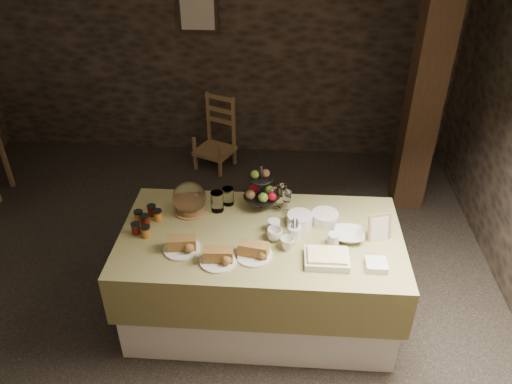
# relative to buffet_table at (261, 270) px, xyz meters

# --- Properties ---
(ground_plane) EXTENTS (5.50, 5.00, 0.01)m
(ground_plane) POSITION_rel_buffet_table_xyz_m (-0.71, 0.26, -0.47)
(ground_plane) COLOR black
(ground_plane) RESTS_ON ground
(room_shell) EXTENTS (5.52, 5.02, 2.60)m
(room_shell) POSITION_rel_buffet_table_xyz_m (-0.71, 0.26, 1.09)
(room_shell) COLOR black
(room_shell) RESTS_ON ground
(buffet_table) EXTENTS (2.05, 1.09, 0.81)m
(buffet_table) POSITION_rel_buffet_table_xyz_m (0.00, 0.00, 0.00)
(buffet_table) COLOR white
(buffet_table) RESTS_ON ground_plane
(chair) EXTENTS (0.52, 0.51, 0.67)m
(chair) POSITION_rel_buffet_table_xyz_m (-0.68, 2.36, -0.09)
(chair) COLOR olive
(chair) RESTS_ON ground_plane
(timber_column) EXTENTS (0.30, 0.30, 2.60)m
(timber_column) POSITION_rel_buffet_table_xyz_m (1.46, 1.71, 0.83)
(timber_column) COLOR black
(timber_column) RESTS_ON ground_plane
(framed_picture) EXTENTS (0.45, 0.04, 0.55)m
(framed_picture) POSITION_rel_buffet_table_xyz_m (-0.86, 2.72, 1.28)
(framed_picture) COLOR black
(framed_picture) RESTS_ON room_shell
(plate_stack_a) EXTENTS (0.19, 0.19, 0.10)m
(plate_stack_a) POSITION_rel_buffet_table_xyz_m (0.28, 0.12, 0.40)
(plate_stack_a) COLOR silver
(plate_stack_a) RESTS_ON buffet_table
(plate_stack_b) EXTENTS (0.20, 0.20, 0.08)m
(plate_stack_b) POSITION_rel_buffet_table_xyz_m (0.47, 0.18, 0.39)
(plate_stack_b) COLOR silver
(plate_stack_b) RESTS_ON buffet_table
(cutlery_holder) EXTENTS (0.10, 0.10, 0.12)m
(cutlery_holder) POSITION_rel_buffet_table_xyz_m (0.24, -0.05, 0.41)
(cutlery_holder) COLOR silver
(cutlery_holder) RESTS_ON buffet_table
(cup_a) EXTENTS (0.12, 0.12, 0.09)m
(cup_a) POSITION_rel_buffet_table_xyz_m (0.10, -0.05, 0.39)
(cup_a) COLOR silver
(cup_a) RESTS_ON buffet_table
(cup_b) EXTENTS (0.13, 0.13, 0.09)m
(cup_b) POSITION_rel_buffet_table_xyz_m (0.19, -0.15, 0.39)
(cup_b) COLOR silver
(cup_b) RESTS_ON buffet_table
(mug_c) EXTENTS (0.09, 0.09, 0.09)m
(mug_c) POSITION_rel_buffet_table_xyz_m (0.09, 0.05, 0.39)
(mug_c) COLOR silver
(mug_c) RESTS_ON buffet_table
(mug_d) EXTENTS (0.08, 0.08, 0.09)m
(mug_d) POSITION_rel_buffet_table_xyz_m (0.52, -0.08, 0.39)
(mug_d) COLOR silver
(mug_d) RESTS_ON buffet_table
(bowl) EXTENTS (0.22, 0.22, 0.05)m
(bowl) POSITION_rel_buffet_table_xyz_m (0.63, 0.00, 0.37)
(bowl) COLOR silver
(bowl) RESTS_ON buffet_table
(cake_dome) EXTENTS (0.26, 0.26, 0.26)m
(cake_dome) POSITION_rel_buffet_table_xyz_m (-0.56, 0.26, 0.45)
(cake_dome) COLOR olive
(cake_dome) RESTS_ON buffet_table
(fruit_stand) EXTENTS (0.27, 0.27, 0.38)m
(fruit_stand) POSITION_rel_buffet_table_xyz_m (-0.02, 0.34, 0.49)
(fruit_stand) COLOR black
(fruit_stand) RESTS_ON buffet_table
(bread_platter_left) EXTENTS (0.26, 0.26, 0.11)m
(bread_platter_left) POSITION_rel_buffet_table_xyz_m (-0.54, -0.20, 0.39)
(bread_platter_left) COLOR silver
(bread_platter_left) RESTS_ON buffet_table
(bread_platter_center) EXTENTS (0.26, 0.26, 0.11)m
(bread_platter_center) POSITION_rel_buffet_table_xyz_m (-0.27, -0.31, 0.39)
(bread_platter_center) COLOR silver
(bread_platter_center) RESTS_ON buffet_table
(bread_platter_right) EXTENTS (0.26, 0.26, 0.11)m
(bread_platter_right) POSITION_rel_buffet_table_xyz_m (-0.04, -0.24, 0.39)
(bread_platter_right) COLOR silver
(bread_platter_right) RESTS_ON buffet_table
(jam_jars) EXTENTS (0.20, 0.32, 0.07)m
(jam_jars) POSITION_rel_buffet_table_xyz_m (-0.86, 0.06, 0.38)
(jam_jars) COLOR #561208
(jam_jars) RESTS_ON buffet_table
(tart_dish) EXTENTS (0.30, 0.22, 0.07)m
(tart_dish) POSITION_rel_buffet_table_xyz_m (0.46, -0.26, 0.38)
(tart_dish) COLOR silver
(tart_dish) RESTS_ON buffet_table
(square_dish) EXTENTS (0.14, 0.14, 0.04)m
(square_dish) POSITION_rel_buffet_table_xyz_m (0.79, -0.30, 0.37)
(square_dish) COLOR silver
(square_dish) RESTS_ON buffet_table
(menu_frame) EXTENTS (0.18, 0.11, 0.22)m
(menu_frame) POSITION_rel_buffet_table_xyz_m (0.84, 0.02, 0.44)
(menu_frame) COLOR olive
(menu_frame) RESTS_ON buffet_table
(storage_jar_a) EXTENTS (0.10, 0.10, 0.16)m
(storage_jar_a) POSITION_rel_buffet_table_xyz_m (-0.35, 0.28, 0.43)
(storage_jar_a) COLOR white
(storage_jar_a) RESTS_ON buffet_table
(storage_jar_b) EXTENTS (0.09, 0.09, 0.14)m
(storage_jar_b) POSITION_rel_buffet_table_xyz_m (-0.28, 0.37, 0.42)
(storage_jar_b) COLOR white
(storage_jar_b) RESTS_ON buffet_table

